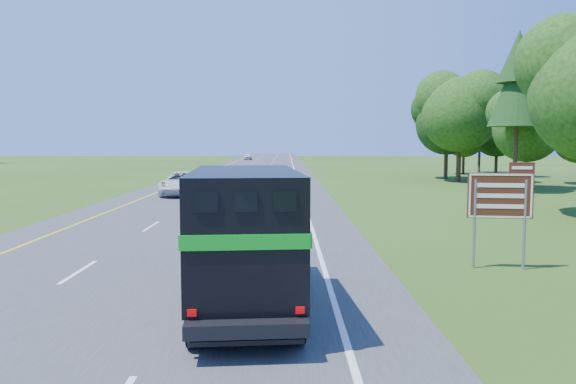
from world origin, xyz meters
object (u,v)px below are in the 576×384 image
object	(u,v)px
horse_truck	(245,234)
exit_sign	(501,200)
white_suv	(184,183)
far_car	(248,157)

from	to	relation	value
horse_truck	exit_sign	distance (m)	8.56
white_suv	far_car	xyz separation A→B (m)	(-0.73, 79.89, -0.16)
horse_truck	white_suv	xyz separation A→B (m)	(-6.47, 27.66, -0.87)
white_suv	horse_truck	bearing A→B (deg)	-78.39
white_suv	far_car	size ratio (longest dim) A/B	1.50
far_car	exit_sign	size ratio (longest dim) A/B	1.26
far_car	horse_truck	bearing A→B (deg)	-88.57
horse_truck	far_car	world-z (taller)	horse_truck
white_suv	exit_sign	xyz separation A→B (m)	(13.99, -23.59, 1.23)
horse_truck	exit_sign	world-z (taller)	exit_sign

